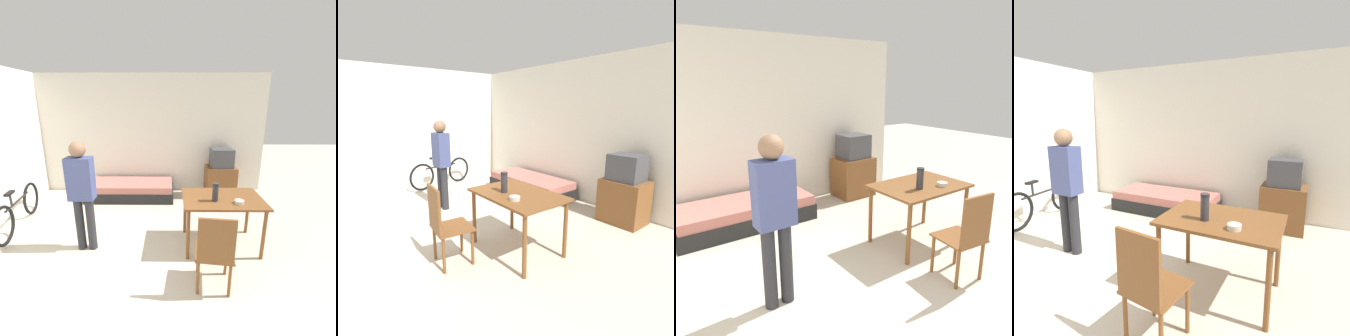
% 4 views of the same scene
% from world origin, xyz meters
% --- Properties ---
extents(ground_plane, '(20.00, 20.00, 0.00)m').
position_xyz_m(ground_plane, '(0.00, 0.00, 0.00)').
color(ground_plane, beige).
extents(wall_back, '(5.67, 0.06, 2.70)m').
position_xyz_m(wall_back, '(0.00, 3.69, 1.35)').
color(wall_back, silver).
rests_on(wall_back, ground_plane).
extents(wall_left, '(0.06, 4.66, 2.70)m').
position_xyz_m(wall_left, '(-2.37, 1.83, 1.35)').
color(wall_left, silver).
rests_on(wall_left, ground_plane).
extents(daybed, '(1.91, 0.81, 0.37)m').
position_xyz_m(daybed, '(-0.23, 3.18, 0.18)').
color(daybed, black).
rests_on(daybed, ground_plane).
extents(tv, '(0.65, 0.51, 1.10)m').
position_xyz_m(tv, '(1.80, 3.31, 0.49)').
color(tv, brown).
rests_on(tv, ground_plane).
extents(dining_table, '(1.13, 0.78, 0.76)m').
position_xyz_m(dining_table, '(1.41, 1.42, 0.67)').
color(dining_table, brown).
rests_on(dining_table, ground_plane).
extents(wooden_chair, '(0.47, 0.47, 0.96)m').
position_xyz_m(wooden_chair, '(1.14, 0.55, 0.53)').
color(wooden_chair, brown).
rests_on(wooden_chair, ground_plane).
extents(bicycle, '(0.36, 1.62, 0.71)m').
position_xyz_m(bicycle, '(-1.92, 1.90, 0.32)').
color(bicycle, black).
rests_on(bicycle, ground_plane).
extents(person_standing, '(0.34, 0.21, 1.59)m').
position_xyz_m(person_standing, '(-0.55, 1.31, 0.92)').
color(person_standing, '#28282D').
rests_on(person_standing, ground_plane).
extents(thermos_flask, '(0.09, 0.09, 0.26)m').
position_xyz_m(thermos_flask, '(1.28, 1.31, 0.91)').
color(thermos_flask, '#2D2D33').
rests_on(thermos_flask, dining_table).
extents(mate_bowl, '(0.12, 0.12, 0.05)m').
position_xyz_m(mate_bowl, '(1.59, 1.23, 0.79)').
color(mate_bowl, beige).
rests_on(mate_bowl, dining_table).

